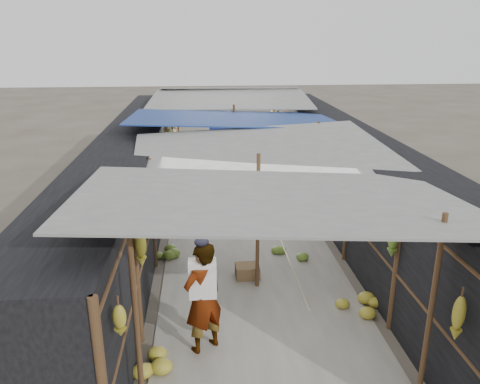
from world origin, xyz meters
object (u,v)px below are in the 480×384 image
object	(u,v)px
crate_near	(247,272)
black_basin	(278,167)
shopper_blue	(232,167)
vendor_seated	(289,177)
vendor_elderly	(203,298)

from	to	relation	value
crate_near	black_basin	size ratio (longest dim) A/B	0.84
crate_near	shopper_blue	distance (m)	5.16
crate_near	shopper_blue	bearing A→B (deg)	86.90
crate_near	shopper_blue	world-z (taller)	shopper_blue
vendor_seated	shopper_blue	bearing A→B (deg)	-77.88
black_basin	shopper_blue	bearing A→B (deg)	-124.59
crate_near	vendor_seated	bearing A→B (deg)	68.68
shopper_blue	black_basin	bearing A→B (deg)	48.91
vendor_elderly	shopper_blue	bearing A→B (deg)	-132.10
black_basin	vendor_elderly	xyz separation A→B (m)	(-2.72, -9.86, 0.80)
shopper_blue	vendor_seated	distance (m)	1.79
black_basin	crate_near	bearing A→B (deg)	-103.45
crate_near	vendor_seated	world-z (taller)	vendor_seated
crate_near	vendor_seated	size ratio (longest dim) A/B	0.52
shopper_blue	vendor_seated	size ratio (longest dim) A/B	1.88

